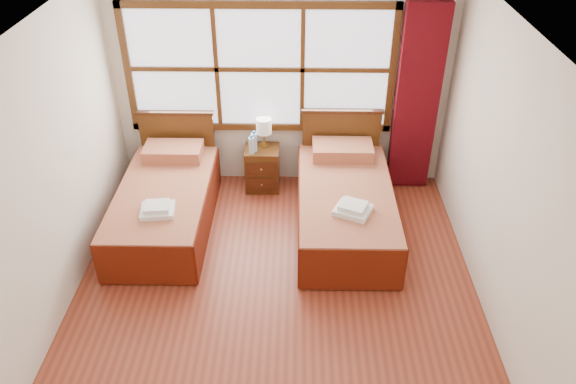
{
  "coord_description": "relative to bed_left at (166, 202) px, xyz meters",
  "views": [
    {
      "loc": [
        0.19,
        -4.0,
        3.94
      ],
      "look_at": [
        0.11,
        0.7,
        0.79
      ],
      "focal_mm": 35.0,
      "sensor_mm": 36.0,
      "label": 1
    }
  ],
  "objects": [
    {
      "name": "lamp",
      "position": [
        1.08,
        0.88,
        0.52
      ],
      "size": [
        0.19,
        0.19,
        0.37
      ],
      "color": "#B38339",
      "rests_on": "nightstand"
    },
    {
      "name": "curtain",
      "position": [
        2.89,
        0.91,
        0.87
      ],
      "size": [
        0.5,
        0.16,
        2.3
      ],
      "primitive_type": "cube",
      "color": "#590810",
      "rests_on": "wall_back"
    },
    {
      "name": "bottle_far",
      "position": [
        0.97,
        0.75,
        0.38
      ],
      "size": [
        0.07,
        0.07,
        0.27
      ],
      "color": "silver",
      "rests_on": "nightstand"
    },
    {
      "name": "bed_right",
      "position": [
        2.03,
        -0.0,
        0.01
      ],
      "size": [
        1.05,
        2.07,
        1.02
      ],
      "color": "#411F0D",
      "rests_on": "floor"
    },
    {
      "name": "wall_right",
      "position": [
        3.29,
        -1.2,
        1.0
      ],
      "size": [
        0.0,
        4.5,
        4.5
      ],
      "primitive_type": "plane",
      "rotation": [
        1.57,
        0.0,
        -1.57
      ],
      "color": "silver",
      "rests_on": "floor"
    },
    {
      "name": "towels_left",
      "position": [
        0.05,
        -0.5,
        0.27
      ],
      "size": [
        0.37,
        0.33,
        0.1
      ],
      "rotation": [
        0.0,
        0.0,
        0.11
      ],
      "color": "white",
      "rests_on": "bed_left"
    },
    {
      "name": "bed_left",
      "position": [
        0.0,
        0.0,
        0.0
      ],
      "size": [
        1.01,
        2.03,
        0.98
      ],
      "color": "#411F0D",
      "rests_on": "floor"
    },
    {
      "name": "bottle_near",
      "position": [
        0.94,
        0.69,
        0.37
      ],
      "size": [
        0.06,
        0.06,
        0.24
      ],
      "color": "silver",
      "rests_on": "nightstand"
    },
    {
      "name": "wall_left",
      "position": [
        -0.71,
        -1.2,
        1.0
      ],
      "size": [
        0.0,
        4.5,
        4.5
      ],
      "primitive_type": "plane",
      "rotation": [
        1.57,
        0.0,
        1.57
      ],
      "color": "silver",
      "rests_on": "floor"
    },
    {
      "name": "window",
      "position": [
        1.04,
        1.01,
        1.2
      ],
      "size": [
        3.16,
        0.06,
        1.56
      ],
      "color": "white",
      "rests_on": "wall_back"
    },
    {
      "name": "wall_back",
      "position": [
        1.29,
        1.05,
        1.0
      ],
      "size": [
        4.0,
        0.0,
        4.0
      ],
      "primitive_type": "plane",
      "rotation": [
        1.57,
        0.0,
        0.0
      ],
      "color": "silver",
      "rests_on": "floor"
    },
    {
      "name": "ceiling",
      "position": [
        1.29,
        -1.2,
        2.3
      ],
      "size": [
        4.5,
        4.5,
        0.0
      ],
      "primitive_type": "plane",
      "rotation": [
        3.14,
        0.0,
        0.0
      ],
      "color": "white",
      "rests_on": "wall_back"
    },
    {
      "name": "towels_right",
      "position": [
        2.07,
        -0.49,
        0.29
      ],
      "size": [
        0.45,
        0.42,
        0.1
      ],
      "rotation": [
        0.0,
        0.0,
        -0.42
      ],
      "color": "white",
      "rests_on": "bed_right"
    },
    {
      "name": "nightstand",
      "position": [
        1.05,
        0.8,
        -0.02
      ],
      "size": [
        0.42,
        0.42,
        0.56
      ],
      "color": "#502D11",
      "rests_on": "floor"
    },
    {
      "name": "floor",
      "position": [
        1.29,
        -1.2,
        -0.3
      ],
      "size": [
        4.5,
        4.5,
        0.0
      ],
      "primitive_type": "plane",
      "color": "brown",
      "rests_on": "ground"
    }
  ]
}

